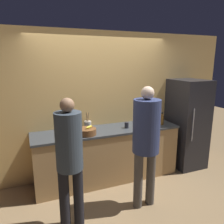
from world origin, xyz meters
name	(u,v)px	position (x,y,z in m)	size (l,w,h in m)	color
ground_plane	(115,188)	(0.00, 0.00, 0.00)	(14.00, 14.00, 0.00)	#8C704C
wall_back	(101,105)	(0.00, 0.70, 1.30)	(5.20, 0.06, 2.60)	#E0B266
counter	(107,154)	(0.00, 0.37, 0.47)	(2.55, 0.68, 0.94)	tan
refrigerator	(187,123)	(1.68, 0.32, 0.87)	(0.60, 0.74, 1.74)	#232328
person_left	(69,155)	(-0.84, -0.58, 0.98)	(0.32, 0.32, 1.68)	black
person_center	(146,136)	(0.23, -0.55, 1.07)	(0.37, 0.37, 1.76)	#4C4742
fruit_bowl	(87,132)	(-0.41, 0.20, 0.99)	(0.30, 0.30, 0.14)	brown
utensil_crock	(88,124)	(-0.29, 0.57, 1.00)	(0.13, 0.13, 0.28)	#ADA393
bottle_red	(151,118)	(0.97, 0.52, 0.99)	(0.06, 0.06, 0.14)	red
bottle_amber	(162,120)	(1.03, 0.24, 1.03)	(0.07, 0.07, 0.23)	brown
cup_black	(127,125)	(0.34, 0.30, 0.99)	(0.07, 0.07, 0.10)	#28282D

